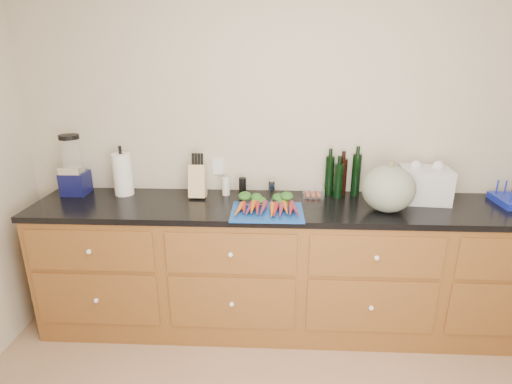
{
  "coord_description": "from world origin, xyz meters",
  "views": [
    {
      "loc": [
        -0.19,
        -1.23,
        1.89
      ],
      "look_at": [
        -0.3,
        1.2,
        1.06
      ],
      "focal_mm": 28.0,
      "sensor_mm": 36.0,
      "label": 1
    }
  ],
  "objects_px": {
    "carrots": "(267,206)",
    "tomato_box": "(313,192)",
    "squash": "(388,189)",
    "blender_appliance": "(73,169)",
    "cutting_board": "(267,212)",
    "knife_block": "(198,181)",
    "paper_towel": "(123,174)"
  },
  "relations": [
    {
      "from": "knife_block",
      "to": "paper_towel",
      "type": "bearing_deg",
      "value": 177.89
    },
    {
      "from": "carrots",
      "to": "tomato_box",
      "type": "xyz_separation_m",
      "value": [
        0.32,
        0.29,
        -0.0
      ]
    },
    {
      "from": "carrots",
      "to": "blender_appliance",
      "type": "height_order",
      "value": "blender_appliance"
    },
    {
      "from": "cutting_board",
      "to": "tomato_box",
      "type": "height_order",
      "value": "tomato_box"
    },
    {
      "from": "knife_block",
      "to": "tomato_box",
      "type": "xyz_separation_m",
      "value": [
        0.82,
        0.03,
        -0.08
      ]
    },
    {
      "from": "cutting_board",
      "to": "blender_appliance",
      "type": "relative_size",
      "value": 1.06
    },
    {
      "from": "cutting_board",
      "to": "carrots",
      "type": "distance_m",
      "value": 0.05
    },
    {
      "from": "cutting_board",
      "to": "paper_towel",
      "type": "xyz_separation_m",
      "value": [
        -1.04,
        0.32,
        0.14
      ]
    },
    {
      "from": "cutting_board",
      "to": "carrots",
      "type": "relative_size",
      "value": 1.15
    },
    {
      "from": "squash",
      "to": "tomato_box",
      "type": "relative_size",
      "value": 2.27
    },
    {
      "from": "squash",
      "to": "knife_block",
      "type": "height_order",
      "value": "squash"
    },
    {
      "from": "carrots",
      "to": "blender_appliance",
      "type": "distance_m",
      "value": 1.43
    },
    {
      "from": "paper_towel",
      "to": "carrots",
      "type": "bearing_deg",
      "value": -15.13
    },
    {
      "from": "blender_appliance",
      "to": "knife_block",
      "type": "distance_m",
      "value": 0.9
    },
    {
      "from": "cutting_board",
      "to": "knife_block",
      "type": "bearing_deg",
      "value": 148.91
    },
    {
      "from": "squash",
      "to": "paper_towel",
      "type": "height_order",
      "value": "same"
    },
    {
      "from": "cutting_board",
      "to": "tomato_box",
      "type": "xyz_separation_m",
      "value": [
        0.32,
        0.33,
        0.03
      ]
    },
    {
      "from": "blender_appliance",
      "to": "knife_block",
      "type": "xyz_separation_m",
      "value": [
        0.9,
        -0.02,
        -0.07
      ]
    },
    {
      "from": "carrots",
      "to": "blender_appliance",
      "type": "bearing_deg",
      "value": 168.68
    },
    {
      "from": "knife_block",
      "to": "tomato_box",
      "type": "relative_size",
      "value": 1.57
    },
    {
      "from": "cutting_board",
      "to": "paper_towel",
      "type": "relative_size",
      "value": 1.52
    },
    {
      "from": "squash",
      "to": "carrots",
      "type": "bearing_deg",
      "value": -177.18
    },
    {
      "from": "cutting_board",
      "to": "tomato_box",
      "type": "bearing_deg",
      "value": 45.78
    },
    {
      "from": "carrots",
      "to": "knife_block",
      "type": "xyz_separation_m",
      "value": [
        -0.5,
        0.26,
        0.08
      ]
    },
    {
      "from": "cutting_board",
      "to": "paper_towel",
      "type": "distance_m",
      "value": 1.1
    },
    {
      "from": "carrots",
      "to": "tomato_box",
      "type": "relative_size",
      "value": 2.7
    },
    {
      "from": "cutting_board",
      "to": "knife_block",
      "type": "relative_size",
      "value": 1.99
    },
    {
      "from": "paper_towel",
      "to": "knife_block",
      "type": "relative_size",
      "value": 1.3
    },
    {
      "from": "cutting_board",
      "to": "blender_appliance",
      "type": "distance_m",
      "value": 1.44
    },
    {
      "from": "tomato_box",
      "to": "squash",
      "type": "bearing_deg",
      "value": -29.44
    },
    {
      "from": "blender_appliance",
      "to": "carrots",
      "type": "bearing_deg",
      "value": -11.32
    },
    {
      "from": "squash",
      "to": "blender_appliance",
      "type": "distance_m",
      "value": 2.18
    }
  ]
}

